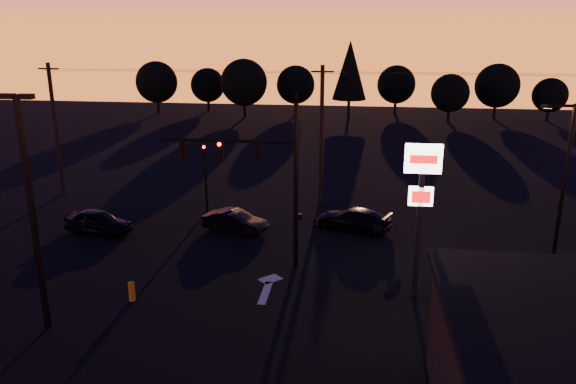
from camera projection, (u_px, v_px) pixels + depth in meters
name	position (u px, v px, depth m)	size (l,w,h in m)	color
ground	(250.00, 303.00, 24.01)	(120.00, 120.00, 0.00)	black
lane_arrow	(268.00, 286.00, 25.53)	(1.20, 3.10, 0.01)	beige
traffic_signal_mast	(262.00, 168.00, 26.38)	(6.79, 0.52, 8.58)	black
secondary_signal	(205.00, 168.00, 34.69)	(0.30, 0.31, 4.35)	black
parking_lot_light	(31.00, 200.00, 20.54)	(1.25, 0.30, 9.14)	black
pylon_sign	(421.00, 189.00, 23.16)	(1.50, 0.28, 6.80)	black
streetlight	(562.00, 180.00, 26.26)	(1.55, 0.35, 8.00)	black
utility_pole_0	(56.00, 129.00, 37.91)	(1.40, 0.26, 9.00)	black
utility_pole_1	(321.00, 136.00, 35.73)	(1.40, 0.26, 9.00)	black
power_wires	(323.00, 72.00, 34.57)	(36.00, 1.22, 0.07)	black
bollard	(132.00, 291.00, 24.11)	(0.28, 0.28, 0.84)	orange
tree_0	(157.00, 82.00, 72.96)	(5.36, 5.36, 6.74)	black
tree_1	(208.00, 85.00, 75.27)	(4.54, 4.54, 5.71)	black
tree_2	(244.00, 82.00, 69.52)	(5.77, 5.78, 7.26)	black
tree_3	(296.00, 85.00, 72.77)	(4.95, 4.95, 6.22)	black
tree_4	(350.00, 70.00, 68.44)	(4.18, 4.18, 9.50)	black
tree_5	(396.00, 84.00, 73.10)	(4.95, 4.95, 6.22)	black
tree_6	(450.00, 93.00, 66.76)	(4.54, 4.54, 5.71)	black
tree_7	(497.00, 86.00, 68.70)	(5.36, 5.36, 6.74)	black
tree_8	(550.00, 95.00, 67.30)	(4.12, 4.12, 5.19)	black
car_left	(98.00, 222.00, 31.83)	(1.58, 3.92, 1.34)	black
car_mid	(235.00, 221.00, 32.04)	(1.30, 3.72, 1.22)	black
car_right	(353.00, 219.00, 32.29)	(1.80, 4.43, 1.28)	black
suv_parked	(576.00, 357.00, 18.88)	(2.37, 5.14, 1.43)	black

